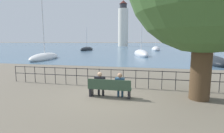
{
  "coord_description": "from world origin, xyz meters",
  "views": [
    {
      "loc": [
        1.82,
        -7.95,
        2.67
      ],
      "look_at": [
        0.0,
        0.5,
        1.42
      ],
      "focal_mm": 28.0,
      "sensor_mm": 36.0,
      "label": 1
    }
  ],
  "objects_px": {
    "sailboat_3": "(87,49)",
    "sailboat_4": "(45,57)",
    "sailboat_1": "(213,61)",
    "seated_person_left": "(100,83)",
    "harbor_lighthouse": "(123,25)",
    "park_bench": "(110,88)",
    "sailboat_0": "(141,54)",
    "sailboat_2": "(156,49)",
    "seated_person_right": "(120,84)"
  },
  "relations": [
    {
      "from": "sailboat_3",
      "to": "sailboat_4",
      "type": "relative_size",
      "value": 0.77
    },
    {
      "from": "sailboat_1",
      "to": "seated_person_left",
      "type": "bearing_deg",
      "value": -121.02
    },
    {
      "from": "sailboat_1",
      "to": "harbor_lighthouse",
      "type": "height_order",
      "value": "harbor_lighthouse"
    },
    {
      "from": "sailboat_1",
      "to": "park_bench",
      "type": "bearing_deg",
      "value": -119.56
    },
    {
      "from": "park_bench",
      "to": "sailboat_0",
      "type": "bearing_deg",
      "value": 89.4
    },
    {
      "from": "seated_person_left",
      "to": "park_bench",
      "type": "bearing_deg",
      "value": -9.06
    },
    {
      "from": "sailboat_1",
      "to": "harbor_lighthouse",
      "type": "relative_size",
      "value": 0.38
    },
    {
      "from": "sailboat_4",
      "to": "harbor_lighthouse",
      "type": "relative_size",
      "value": 0.39
    },
    {
      "from": "sailboat_0",
      "to": "sailboat_4",
      "type": "relative_size",
      "value": 1.3
    },
    {
      "from": "sailboat_1",
      "to": "harbor_lighthouse",
      "type": "distance_m",
      "value": 76.59
    },
    {
      "from": "sailboat_2",
      "to": "sailboat_3",
      "type": "xyz_separation_m",
      "value": [
        -20.0,
        -3.26,
        -0.06
      ]
    },
    {
      "from": "seated_person_left",
      "to": "seated_person_right",
      "type": "height_order",
      "value": "seated_person_left"
    },
    {
      "from": "park_bench",
      "to": "seated_person_right",
      "type": "height_order",
      "value": "seated_person_right"
    },
    {
      "from": "sailboat_3",
      "to": "sailboat_4",
      "type": "distance_m",
      "value": 26.11
    },
    {
      "from": "seated_person_right",
      "to": "harbor_lighthouse",
      "type": "xyz_separation_m",
      "value": [
        -13.08,
        87.49,
        10.62
      ]
    },
    {
      "from": "sailboat_2",
      "to": "sailboat_4",
      "type": "relative_size",
      "value": 0.9
    },
    {
      "from": "sailboat_1",
      "to": "sailboat_3",
      "type": "distance_m",
      "value": 36.82
    },
    {
      "from": "sailboat_2",
      "to": "sailboat_3",
      "type": "distance_m",
      "value": 20.27
    },
    {
      "from": "sailboat_0",
      "to": "sailboat_1",
      "type": "relative_size",
      "value": 1.35
    },
    {
      "from": "seated_person_right",
      "to": "sailboat_4",
      "type": "distance_m",
      "value": 20.72
    },
    {
      "from": "sailboat_0",
      "to": "park_bench",
      "type": "bearing_deg",
      "value": -106.99
    },
    {
      "from": "sailboat_3",
      "to": "harbor_lighthouse",
      "type": "bearing_deg",
      "value": 91.64
    },
    {
      "from": "seated_person_left",
      "to": "sailboat_1",
      "type": "height_order",
      "value": "sailboat_1"
    },
    {
      "from": "harbor_lighthouse",
      "to": "seated_person_right",
      "type": "bearing_deg",
      "value": -81.49
    },
    {
      "from": "park_bench",
      "to": "sailboat_2",
      "type": "bearing_deg",
      "value": 85.43
    },
    {
      "from": "seated_person_left",
      "to": "harbor_lighthouse",
      "type": "distance_m",
      "value": 88.97
    },
    {
      "from": "park_bench",
      "to": "seated_person_right",
      "type": "relative_size",
      "value": 1.73
    },
    {
      "from": "seated_person_right",
      "to": "sailboat_4",
      "type": "relative_size",
      "value": 0.13
    },
    {
      "from": "park_bench",
      "to": "sailboat_0",
      "type": "relative_size",
      "value": 0.17
    },
    {
      "from": "seated_person_left",
      "to": "sailboat_2",
      "type": "distance_m",
      "value": 44.69
    },
    {
      "from": "seated_person_right",
      "to": "sailboat_1",
      "type": "xyz_separation_m",
      "value": [
        8.82,
        14.92,
        -0.35
      ]
    },
    {
      "from": "sailboat_2",
      "to": "harbor_lighthouse",
      "type": "height_order",
      "value": "harbor_lighthouse"
    },
    {
      "from": "sailboat_0",
      "to": "harbor_lighthouse",
      "type": "height_order",
      "value": "harbor_lighthouse"
    },
    {
      "from": "seated_person_right",
      "to": "sailboat_3",
      "type": "distance_m",
      "value": 44.58
    },
    {
      "from": "seated_person_right",
      "to": "harbor_lighthouse",
      "type": "distance_m",
      "value": 89.1
    },
    {
      "from": "seated_person_left",
      "to": "harbor_lighthouse",
      "type": "height_order",
      "value": "harbor_lighthouse"
    },
    {
      "from": "park_bench",
      "to": "sailboat_1",
      "type": "bearing_deg",
      "value": 58.19
    },
    {
      "from": "seated_person_left",
      "to": "sailboat_2",
      "type": "xyz_separation_m",
      "value": [
        4.06,
        44.51,
        -0.29
      ]
    },
    {
      "from": "seated_person_left",
      "to": "sailboat_1",
      "type": "distance_m",
      "value": 17.86
    },
    {
      "from": "sailboat_0",
      "to": "sailboat_2",
      "type": "distance_m",
      "value": 19.78
    },
    {
      "from": "sailboat_3",
      "to": "sailboat_1",
      "type": "bearing_deg",
      "value": -39.25
    },
    {
      "from": "sailboat_0",
      "to": "sailboat_4",
      "type": "xyz_separation_m",
      "value": [
        -13.73,
        -9.7,
        -0.07
      ]
    },
    {
      "from": "park_bench",
      "to": "sailboat_2",
      "type": "xyz_separation_m",
      "value": [
        3.57,
        44.59,
        -0.06
      ]
    },
    {
      "from": "sailboat_2",
      "to": "harbor_lighthouse",
      "type": "bearing_deg",
      "value": 109.75
    },
    {
      "from": "sailboat_1",
      "to": "sailboat_3",
      "type": "bearing_deg",
      "value": 136.62
    },
    {
      "from": "seated_person_right",
      "to": "sailboat_2",
      "type": "height_order",
      "value": "sailboat_2"
    },
    {
      "from": "sailboat_1",
      "to": "sailboat_3",
      "type": "relative_size",
      "value": 1.26
    },
    {
      "from": "sailboat_4",
      "to": "sailboat_3",
      "type": "bearing_deg",
      "value": 89.73
    },
    {
      "from": "seated_person_left",
      "to": "sailboat_3",
      "type": "xyz_separation_m",
      "value": [
        -15.95,
        41.25,
        -0.35
      ]
    },
    {
      "from": "park_bench",
      "to": "sailboat_3",
      "type": "height_order",
      "value": "sailboat_3"
    }
  ]
}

